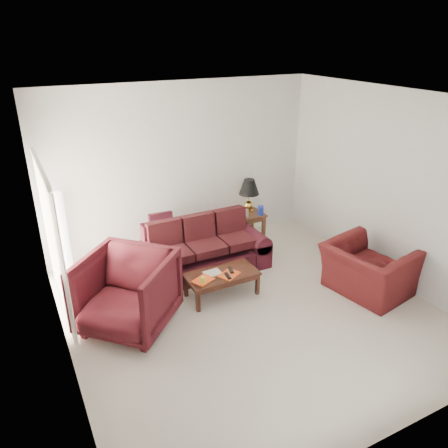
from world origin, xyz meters
The scene contains 19 objects.
floor centered at (0.00, 0.00, 0.00)m, with size 5.00×5.00×0.00m, color beige.
blinds centered at (-2.42, 1.30, 1.08)m, with size 0.10×2.00×2.16m, color silver.
sofa centered at (-0.11, 1.37, 0.44)m, with size 2.16×0.93×0.89m, color black, non-canonical shape.
throw_pillow centered at (-0.60, 2.04, 0.70)m, with size 0.41×0.12×0.41m, color black.
end_table centered at (1.13, 2.05, 0.29)m, with size 0.53×0.53×0.58m, color #5B251F, non-canonical shape.
table_lamp centered at (1.17, 2.11, 0.90)m, with size 0.38×0.38×0.64m, color gold, non-canonical shape.
clock centered at (0.98, 1.92, 0.65)m, with size 0.15×0.05×0.15m, color silver.
blue_canister centered at (1.29, 1.86, 0.67)m, with size 0.11×0.11×0.17m, color navy.
picture_frame centered at (0.95, 2.25, 0.66)m, with size 0.13×0.02×0.15m, color white.
floor_lamp centered at (-2.21, 2.20, 0.75)m, with size 0.24×0.24×1.51m, color white, non-canonical shape.
armchair_left centered at (-1.66, 0.47, 0.53)m, with size 1.13×1.17×1.06m, color #3E0E14.
armchair_right centered at (1.85, -0.37, 0.39)m, with size 1.20×1.05×0.78m, color #410F10.
coffee_table centered at (-0.18, 0.57, 0.19)m, with size 1.09×0.55×0.38m, color black, non-canonical shape.
magazine_red centered at (-0.52, 0.50, 0.39)m, with size 0.29×0.22×0.02m, color #DA4615.
magazine_white centered at (-0.31, 0.63, 0.39)m, with size 0.26×0.19×0.01m, color beige.
magazine_orange centered at (-0.11, 0.47, 0.39)m, with size 0.31×0.23×0.02m, color #CE4518.
remote_a centered at (-0.16, 0.42, 0.41)m, with size 0.05×0.18×0.02m, color black.
remote_b centered at (-0.04, 0.55, 0.41)m, with size 0.06×0.19×0.02m, color black.
yellow_glass centered at (-0.56, 0.41, 0.44)m, with size 0.07×0.07×0.11m, color gold.
Camera 1 is at (-2.77, -4.55, 3.74)m, focal length 35.00 mm.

